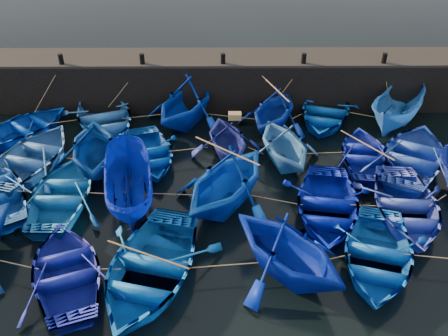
{
  "coord_description": "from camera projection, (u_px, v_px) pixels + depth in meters",
  "views": [
    {
      "loc": [
        -0.13,
        -13.75,
        12.35
      ],
      "look_at": [
        0.0,
        3.2,
        0.7
      ],
      "focal_mm": 40.0,
      "sensor_mm": 36.0,
      "label": 1
    }
  ],
  "objects": [
    {
      "name": "boat_9",
      "position": [
        228.0,
        139.0,
        21.94
      ],
      "size": [
        3.99,
        4.39,
        1.99
      ],
      "primitive_type": "imported",
      "rotation": [
        0.0,
        0.0,
        3.36
      ],
      "color": "navy",
      "rests_on": "ground"
    },
    {
      "name": "boat_14",
      "position": [
        62.0,
        193.0,
        19.46
      ],
      "size": [
        3.53,
        4.9,
        1.01
      ],
      "primitive_type": "imported",
      "rotation": [
        0.0,
        0.0,
        3.13
      ],
      "color": "blue",
      "rests_on": "ground"
    },
    {
      "name": "bollard_0",
      "position": [
        61.0,
        59.0,
        24.57
      ],
      "size": [
        0.24,
        0.24,
        0.5
      ],
      "primitive_type": "cylinder",
      "color": "black",
      "rests_on": "quay_top"
    },
    {
      "name": "boat_15",
      "position": [
        128.0,
        185.0,
        19.15
      ],
      "size": [
        2.69,
        5.18,
        1.91
      ],
      "primitive_type": "imported",
      "rotation": [
        0.0,
        0.0,
        3.32
      ],
      "color": "#0319A1",
      "rests_on": "ground"
    },
    {
      "name": "mooring_ropes",
      "position": [
        223.0,
        142.0,
        21.92
      ],
      "size": [
        18.07,
        11.99,
        2.1
      ],
      "color": "tan",
      "rests_on": "ground"
    },
    {
      "name": "boat_11",
      "position": [
        365.0,
        154.0,
        21.9
      ],
      "size": [
        3.61,
        4.69,
        0.9
      ],
      "primitive_type": "imported",
      "rotation": [
        0.0,
        0.0,
        3.02
      ],
      "color": "#101E92",
      "rests_on": "ground"
    },
    {
      "name": "wooden_crate",
      "position": [
        235.0,
        116.0,
        21.3
      ],
      "size": [
        0.56,
        0.37,
        0.27
      ],
      "primitive_type": "cube",
      "color": "olive",
      "rests_on": "boat_9"
    },
    {
      "name": "boat_17",
      "position": [
        327.0,
        206.0,
        18.82
      ],
      "size": [
        4.37,
        5.53,
        1.04
      ],
      "primitive_type": "imported",
      "rotation": [
        0.0,
        0.0,
        -0.17
      ],
      "color": "#011192",
      "rests_on": "ground"
    },
    {
      "name": "boat_4",
      "position": [
        325.0,
        112.0,
        25.01
      ],
      "size": [
        4.93,
        5.88,
        1.05
      ],
      "primitive_type": "imported",
      "rotation": [
        0.0,
        0.0,
        -0.3
      ],
      "color": "#044293",
      "rests_on": "ground"
    },
    {
      "name": "boat_22",
      "position": [
        149.0,
        268.0,
        16.07
      ],
      "size": [
        5.29,
        6.45,
        1.17
      ],
      "primitive_type": "imported",
      "rotation": [
        0.0,
        0.0,
        -0.25
      ],
      "color": "blue",
      "rests_on": "ground"
    },
    {
      "name": "boat_2",
      "position": [
        186.0,
        101.0,
        24.38
      ],
      "size": [
        5.76,
        6.06,
        2.5
      ],
      "primitive_type": "imported",
      "rotation": [
        0.0,
        0.0,
        -0.45
      ],
      "color": "#002896",
      "rests_on": "ground"
    },
    {
      "name": "boat_3",
      "position": [
        274.0,
        109.0,
        24.02
      ],
      "size": [
        4.95,
        5.22,
        2.15
      ],
      "primitive_type": "imported",
      "rotation": [
        0.0,
        0.0,
        -0.45
      ],
      "color": "#072893",
      "rests_on": "ground"
    },
    {
      "name": "bollard_4",
      "position": [
        384.0,
        58.0,
        24.67
      ],
      "size": [
        0.24,
        0.24,
        0.5
      ],
      "primitive_type": "cylinder",
      "color": "black",
      "rests_on": "quay_top"
    },
    {
      "name": "boat_0",
      "position": [
        27.0,
        126.0,
        23.94
      ],
      "size": [
        5.21,
        5.38,
        0.91
      ],
      "primitive_type": "imported",
      "rotation": [
        0.0,
        0.0,
        2.45
      ],
      "color": "#0031A0",
      "rests_on": "ground"
    },
    {
      "name": "boat_18",
      "position": [
        406.0,
        207.0,
        18.76
      ],
      "size": [
        4.03,
        5.34,
        1.05
      ],
      "primitive_type": "imported",
      "rotation": [
        0.0,
        0.0,
        -0.08
      ],
      "color": "blue",
      "rests_on": "ground"
    },
    {
      "name": "boat_1",
      "position": [
        104.0,
        118.0,
        24.34
      ],
      "size": [
        5.62,
        6.57,
        1.15
      ],
      "primitive_type": "imported",
      "rotation": [
        0.0,
        0.0,
        0.34
      ],
      "color": "#215696",
      "rests_on": "ground"
    },
    {
      "name": "quay_wall",
      "position": [
        223.0,
        81.0,
        26.28
      ],
      "size": [
        26.0,
        2.5,
        2.5
      ],
      "primitive_type": "cube",
      "color": "black",
      "rests_on": "ground"
    },
    {
      "name": "boat_7",
      "position": [
        94.0,
        146.0,
        21.04
      ],
      "size": [
        4.7,
        5.19,
        2.39
      ],
      "primitive_type": "imported",
      "rotation": [
        0.0,
        0.0,
        3.33
      ],
      "color": "navy",
      "rests_on": "ground"
    },
    {
      "name": "boat_24",
      "position": [
        377.0,
        255.0,
        16.66
      ],
      "size": [
        4.73,
        5.68,
        1.01
      ],
      "primitive_type": "imported",
      "rotation": [
        0.0,
        0.0,
        -0.29
      ],
      "color": "blue",
      "rests_on": "ground"
    },
    {
      "name": "boat_8",
      "position": [
        149.0,
        153.0,
        21.95
      ],
      "size": [
        4.25,
        5.1,
        0.91
      ],
      "primitive_type": "imported",
      "rotation": [
        0.0,
        0.0,
        0.28
      ],
      "color": "#0342B3",
      "rests_on": "ground"
    },
    {
      "name": "boat_10",
      "position": [
        285.0,
        143.0,
        21.45
      ],
      "size": [
        4.49,
        4.88,
        2.15
      ],
      "primitive_type": "imported",
      "rotation": [
        0.0,
        0.0,
        3.42
      ],
      "color": "#3678CF",
      "rests_on": "ground"
    },
    {
      "name": "bollard_3",
      "position": [
        304.0,
        58.0,
        24.64
      ],
      "size": [
        0.24,
        0.24,
        0.5
      ],
      "primitive_type": "cylinder",
      "color": "black",
      "rests_on": "quay_top"
    },
    {
      "name": "boat_5",
      "position": [
        398.0,
        110.0,
        24.2
      ],
      "size": [
        4.42,
        5.29,
        1.97
      ],
      "primitive_type": "imported",
      "rotation": [
        0.0,
        0.0,
        -0.59
      ],
      "color": "blue",
      "rests_on": "ground"
    },
    {
      "name": "bollard_1",
      "position": [
        142.0,
        59.0,
        24.59
      ],
      "size": [
        0.24,
        0.24,
        0.5
      ],
      "primitive_type": "cylinder",
      "color": "black",
      "rests_on": "quay_top"
    },
    {
      "name": "boat_6",
      "position": [
        32.0,
        157.0,
        21.56
      ],
      "size": [
        5.07,
        6.1,
        1.09
      ],
      "primitive_type": "imported",
      "rotation": [
        0.0,
        0.0,
        2.86
      ],
      "color": "#295C9A",
      "rests_on": "ground"
    },
    {
      "name": "boat_12",
      "position": [
        415.0,
        156.0,
        21.57
      ],
      "size": [
        6.03,
        6.68,
        1.14
      ],
      "primitive_type": "imported",
      "rotation": [
        0.0,
        0.0,
        2.66
      ],
      "color": "#2042B2",
      "rests_on": "ground"
    },
    {
      "name": "ground",
      "position": [
        225.0,
        233.0,
        18.33
      ],
      "size": [
        120.0,
        120.0,
        0.0
      ],
      "primitive_type": "plane",
      "color": "black",
      "rests_on": "ground"
    },
    {
      "name": "boat_23",
      "position": [
        287.0,
        248.0,
        15.96
      ],
      "size": [
        5.94,
        5.99,
        2.39
      ],
      "primitive_type": "imported",
      "rotation": [
        0.0,
        0.0,
        0.73
      ],
      "color": "#00189B",
      "rests_on": "ground"
    },
    {
      "name": "boat_21",
      "position": [
        67.0,
        270.0,
        16.12
      ],
      "size": [
        4.72,
        5.52,
        0.97
      ],
      "primitive_type": "imported",
      "rotation": [
        0.0,
        0.0,
        3.49
      ],
      "color": "navy",
      "rests_on": "ground"
    },
    {
      "name": "loose_oars",
      "position": [
        264.0,
        151.0,
        19.72
      ],
      "size": [
        10.93,
        12.03,
        1.72
      ],
      "color": "#99724C",
      "rests_on": "ground"
    },
    {
      "name": "bollard_2",
      "position": [
        223.0,
        59.0,
        24.62
      ],
      "size": [
        0.24,
        0.24,
        0.5
      ],
      "primitive_type": "cylinder",
      "color": "black",
      "rests_on": "quay_top"
    },
    {
      "name": "quay_top",
      "position": [
        223.0,
        58.0,
        25.53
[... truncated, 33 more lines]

